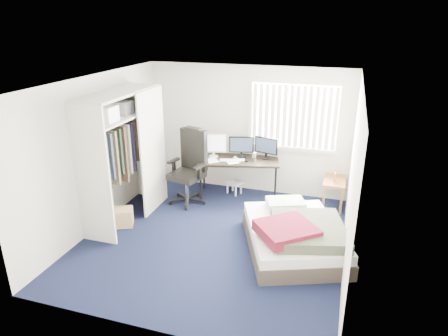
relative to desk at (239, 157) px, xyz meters
name	(u,v)px	position (x,y,z in m)	size (l,w,h in m)	color
ground	(214,239)	(0.08, -1.75, -0.79)	(4.20, 4.20, 0.00)	black
room_shell	(213,149)	(0.08, -1.75, 0.72)	(4.20, 4.20, 4.20)	silver
window_assembly	(294,116)	(0.98, 0.29, 0.81)	(1.72, 0.09, 1.32)	white
closet	(123,144)	(-1.60, -1.49, 0.57)	(0.64, 1.84, 2.22)	beige
desk	(239,157)	(0.00, 0.00, 0.00)	(1.66, 1.07, 1.22)	black
office_chair	(190,174)	(-0.81, -0.54, -0.24)	(0.81, 0.81, 1.42)	black
footstool	(234,185)	(-0.09, 0.03, -0.60)	(0.37, 0.34, 0.24)	white
nightstand	(335,182)	(1.83, 0.09, -0.32)	(0.39, 0.78, 0.71)	brown
bed	(295,235)	(1.35, -1.70, -0.52)	(1.90, 2.15, 0.60)	#393129
pine_box	(121,217)	(-1.57, -1.80, -0.64)	(0.40, 0.30, 0.30)	tan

